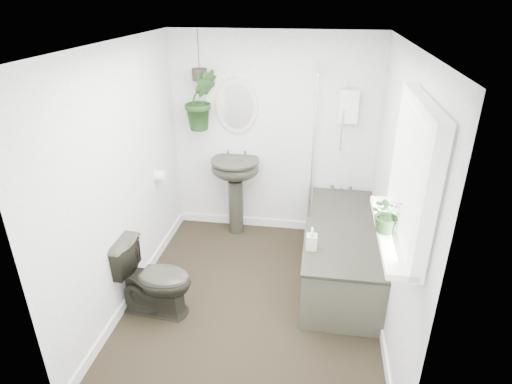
# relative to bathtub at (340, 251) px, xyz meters

# --- Properties ---
(floor) EXTENTS (2.30, 2.80, 0.02)m
(floor) POSITION_rel_bathtub_xyz_m (-0.80, -0.50, -0.30)
(floor) COLOR black
(floor) RESTS_ON ground
(ceiling) EXTENTS (2.30, 2.80, 0.02)m
(ceiling) POSITION_rel_bathtub_xyz_m (-0.80, -0.50, 2.02)
(ceiling) COLOR white
(ceiling) RESTS_ON ground
(wall_back) EXTENTS (2.30, 0.02, 2.30)m
(wall_back) POSITION_rel_bathtub_xyz_m (-0.80, 0.91, 0.86)
(wall_back) COLOR white
(wall_back) RESTS_ON ground
(wall_front) EXTENTS (2.30, 0.02, 2.30)m
(wall_front) POSITION_rel_bathtub_xyz_m (-0.80, -1.91, 0.86)
(wall_front) COLOR white
(wall_front) RESTS_ON ground
(wall_left) EXTENTS (0.02, 2.80, 2.30)m
(wall_left) POSITION_rel_bathtub_xyz_m (-1.96, -0.50, 0.86)
(wall_left) COLOR white
(wall_left) RESTS_ON ground
(wall_right) EXTENTS (0.02, 2.80, 2.30)m
(wall_right) POSITION_rel_bathtub_xyz_m (0.36, -0.50, 0.86)
(wall_right) COLOR white
(wall_right) RESTS_ON ground
(skirting) EXTENTS (2.30, 2.80, 0.10)m
(skirting) POSITION_rel_bathtub_xyz_m (-0.80, -0.50, -0.24)
(skirting) COLOR white
(skirting) RESTS_ON floor
(bathtub) EXTENTS (0.72, 1.72, 0.58)m
(bathtub) POSITION_rel_bathtub_xyz_m (0.00, 0.00, 0.00)
(bathtub) COLOR #2A2A21
(bathtub) RESTS_ON floor
(bath_screen) EXTENTS (0.04, 0.72, 1.40)m
(bath_screen) POSITION_rel_bathtub_xyz_m (-0.33, 0.49, 0.99)
(bath_screen) COLOR silver
(bath_screen) RESTS_ON bathtub
(shower_box) EXTENTS (0.20, 0.10, 0.35)m
(shower_box) POSITION_rel_bathtub_xyz_m (0.00, 0.84, 1.26)
(shower_box) COLOR white
(shower_box) RESTS_ON wall_back
(oval_mirror) EXTENTS (0.46, 0.03, 0.62)m
(oval_mirror) POSITION_rel_bathtub_xyz_m (-1.21, 0.87, 1.21)
(oval_mirror) COLOR beige
(oval_mirror) RESTS_ON wall_back
(wall_sconce) EXTENTS (0.04, 0.04, 0.22)m
(wall_sconce) POSITION_rel_bathtub_xyz_m (-1.61, 0.86, 1.11)
(wall_sconce) COLOR black
(wall_sconce) RESTS_ON wall_back
(toilet_roll_holder) EXTENTS (0.11, 0.11, 0.11)m
(toilet_roll_holder) POSITION_rel_bathtub_xyz_m (-1.90, 0.20, 0.61)
(toilet_roll_holder) COLOR white
(toilet_roll_holder) RESTS_ON wall_left
(window_recess) EXTENTS (0.08, 1.00, 0.90)m
(window_recess) POSITION_rel_bathtub_xyz_m (0.29, -1.20, 1.36)
(window_recess) COLOR white
(window_recess) RESTS_ON wall_right
(window_sill) EXTENTS (0.18, 1.00, 0.04)m
(window_sill) POSITION_rel_bathtub_xyz_m (0.22, -1.20, 0.94)
(window_sill) COLOR white
(window_sill) RESTS_ON wall_right
(window_blinds) EXTENTS (0.01, 0.86, 0.76)m
(window_blinds) POSITION_rel_bathtub_xyz_m (0.24, -1.20, 1.36)
(window_blinds) COLOR white
(window_blinds) RESTS_ON wall_right
(toilet) EXTENTS (0.72, 0.45, 0.71)m
(toilet) POSITION_rel_bathtub_xyz_m (-1.65, -0.79, 0.06)
(toilet) COLOR #2A2A21
(toilet) RESTS_ON floor
(pedestal_sink) EXTENTS (0.57, 0.49, 0.93)m
(pedestal_sink) POSITION_rel_bathtub_xyz_m (-1.21, 0.72, 0.18)
(pedestal_sink) COLOR #2A2A21
(pedestal_sink) RESTS_ON floor
(sill_plant) EXTENTS (0.25, 0.23, 0.25)m
(sill_plant) POSITION_rel_bathtub_xyz_m (0.18, -1.22, 1.09)
(sill_plant) COLOR black
(sill_plant) RESTS_ON window_sill
(hanging_plant) EXTENTS (0.45, 0.42, 0.66)m
(hanging_plant) POSITION_rel_bathtub_xyz_m (-1.57, 0.75, 1.29)
(hanging_plant) COLOR black
(hanging_plant) RESTS_ON ceiling
(soap_bottle) EXTENTS (0.10, 0.10, 0.21)m
(soap_bottle) POSITION_rel_bathtub_xyz_m (-0.29, -0.46, 0.39)
(soap_bottle) COLOR black
(soap_bottle) RESTS_ON bathtub
(hanging_pot) EXTENTS (0.16, 0.16, 0.12)m
(hanging_pot) POSITION_rel_bathtub_xyz_m (-1.57, 0.75, 1.56)
(hanging_pot) COLOR black
(hanging_pot) RESTS_ON ceiling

